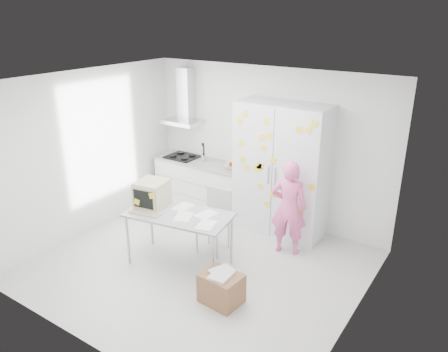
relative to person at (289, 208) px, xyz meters
The scene contains 10 objects.
floor 1.60m from the person, 128.71° to the right, with size 4.50×4.00×0.02m, color silver.
walls 1.13m from the person, 156.68° to the right, with size 4.52×4.01×2.70m.
ceiling 2.41m from the person, 128.71° to the right, with size 4.50×4.00×0.02m, color white.
counter_run 2.18m from the person, 163.91° to the left, with size 1.84×0.63×1.28m.
range_hood 2.90m from the person, 163.79° to the left, with size 0.70×0.48×1.01m.
tall_cabinet 0.80m from the person, 126.90° to the left, with size 1.50×0.68×2.20m.
person is the anchor object (origin of this frame).
desk 1.91m from the person, 140.83° to the right, with size 1.62×1.00×1.21m.
chair 1.13m from the person, 150.48° to the right, with size 0.48×0.48×0.99m.
cardboard_box 1.71m from the person, 94.87° to the right, with size 0.54×0.44×0.44m.
Camera 1 is at (3.39, -4.43, 3.56)m, focal length 35.00 mm.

